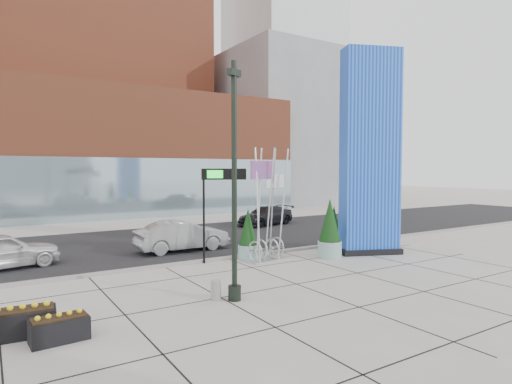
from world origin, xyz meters
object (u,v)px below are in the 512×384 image
lamp_post (234,204)px  car_silver_mid (182,236)px  car_white_west (0,251)px  public_art_sculpture (267,230)px  overhead_street_sign (218,182)px  blue_pylon (370,156)px  concrete_bollard (216,290)px

lamp_post → car_silver_mid: bearing=78.1°
car_white_west → lamp_post: bearing=-156.9°
public_art_sculpture → overhead_street_sign: size_ratio=1.23×
overhead_street_sign → car_white_west: bearing=-178.4°
blue_pylon → lamp_post: bearing=-139.7°
blue_pylon → lamp_post: blue_pylon is taller
lamp_post → concrete_bollard: size_ratio=11.84×
lamp_post → concrete_bollard: lamp_post is taller
lamp_post → car_white_west: (-6.01, 8.56, -2.24)m
lamp_post → car_white_west: lamp_post is taller
car_white_west → blue_pylon: bearing=-122.1°
public_art_sculpture → car_white_west: (-10.18, 4.11, -0.57)m
lamp_post → overhead_street_sign: 5.70m
concrete_bollard → lamp_post: bearing=-34.3°
blue_pylon → overhead_street_sign: (-7.00, 2.23, -1.20)m
public_art_sculpture → overhead_street_sign: public_art_sculpture is taller
car_silver_mid → public_art_sculpture: bearing=-148.2°
car_white_west → car_silver_mid: (7.77, -0.19, 0.00)m
lamp_post → public_art_sculpture: bearing=46.8°
car_white_west → overhead_street_sign: bearing=-124.1°
car_silver_mid → overhead_street_sign: bearing=-172.6°
public_art_sculpture → car_silver_mid: bearing=113.0°
concrete_bollard → overhead_street_sign: overhead_street_sign is taller
concrete_bollard → car_white_west: bearing=123.9°
public_art_sculpture → car_white_west: 11.00m
lamp_post → concrete_bollard: 2.75m
overhead_street_sign → lamp_post: bearing=-88.6°
car_silver_mid → car_white_west: bearing=88.8°
public_art_sculpture → car_silver_mid: (-2.42, 3.92, -0.57)m
public_art_sculpture → lamp_post: bearing=-141.8°
car_silver_mid → concrete_bollard: bearing=164.6°
blue_pylon → concrete_bollard: (-9.63, -2.69, -4.40)m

